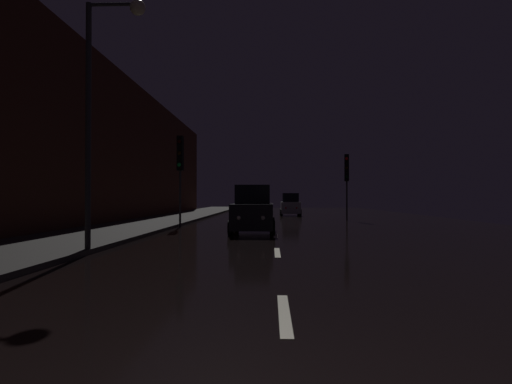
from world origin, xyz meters
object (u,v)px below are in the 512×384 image
Objects in this scene: traffic_light_far_left at (180,161)px; car_distant_taillights at (290,205)px; streetlamp_overhead at (104,86)px; car_approaching_headlights at (253,211)px; traffic_light_far_right at (347,173)px.

traffic_light_far_left is 1.26× the size of car_distant_taillights.
car_approaching_headlights is (3.88, 7.72, -3.78)m from streetlamp_overhead.
car_distant_taillights is (6.69, 15.65, -2.71)m from traffic_light_far_left.
streetlamp_overhead reaches higher than traffic_light_far_left.
traffic_light_far_left reaches higher than car_distant_taillights.
car_approaching_headlights is 19.68m from car_distant_taillights.
car_approaching_headlights is (4.15, -3.86, -2.63)m from traffic_light_far_left.
car_distant_taillights is (-3.60, 8.39, -2.45)m from traffic_light_far_right.
streetlamp_overhead is at bearing 166.73° from car_distant_taillights.
traffic_light_far_right is 9.45m from car_distant_taillights.
traffic_light_far_left is at bearing -132.99° from car_approaching_headlights.
streetlamp_overhead is at bearing 7.87° from traffic_light_far_left.
traffic_light_far_left is 1.16× the size of car_approaching_headlights.
car_distant_taillights is (2.54, 19.51, -0.08)m from car_approaching_headlights.
car_approaching_headlights is at bearing 53.59° from traffic_light_far_left.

